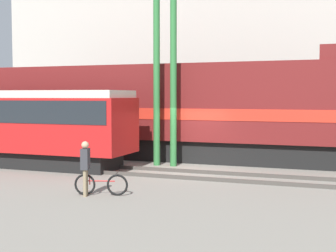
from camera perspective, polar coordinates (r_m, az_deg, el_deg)
The scene contains 10 objects.
ground_plane at distance 19.04m, azimuth 2.06°, elevation -5.40°, with size 120.00×120.00×0.00m, color gray.
track_near at distance 17.81m, azimuth 0.73°, elevation -5.80°, with size 60.00×1.51×0.14m.
track_far at distance 21.92m, azimuth 4.57°, elevation -4.02°, with size 60.00×1.51×0.14m.
building_backdrop at distance 30.92m, azimuth 9.39°, elevation 8.71°, with size 31.78×6.00×11.47m.
freight_locomotive at distance 22.22m, azimuth 0.61°, elevation 1.98°, with size 19.61×3.04×5.04m.
streetcar at distance 21.04m, azimuth -17.66°, elevation 0.36°, with size 10.12×2.54×3.23m.
bicycle at distance 14.39m, azimuth -8.16°, elevation -7.08°, with size 1.60×0.61×0.71m.
person at distance 14.24m, azimuth -10.05°, elevation -4.47°, with size 0.31×0.41×1.66m.
utility_pole_left at distance 20.22m, azimuth -1.40°, elevation 8.18°, with size 0.28×0.28×9.18m.
utility_pole_center at distance 19.93m, azimuth 0.66°, elevation 7.38°, with size 0.28×0.28×8.58m.
Camera 1 is at (5.90, -17.85, 3.02)m, focal length 50.00 mm.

